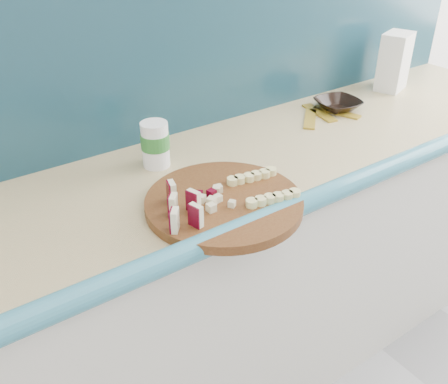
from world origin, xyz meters
TOP-DOWN VIEW (x-y plane):
  - kitchen_counter at (0.10, 1.50)m, footprint 2.20×0.63m
  - backsplash at (0.10, 1.79)m, footprint 2.20×0.02m
  - cutting_board at (-0.32, 1.31)m, footprint 0.48×0.48m
  - apple_wedges at (-0.45, 1.30)m, footprint 0.11×0.16m
  - apple_chunks at (-0.34, 1.31)m, footprint 0.06×0.07m
  - banana_slices at (-0.21, 1.29)m, footprint 0.18×0.18m
  - brown_bowl at (0.42, 1.61)m, footprint 0.18×0.18m
  - flour_bag at (0.76, 1.65)m, footprint 0.16×0.13m
  - canister at (-0.35, 1.61)m, footprint 0.08×0.08m
  - banana_peel at (0.33, 1.60)m, footprint 0.25×0.22m

SIDE VIEW (x-z plane):
  - kitchen_counter at x=0.10m, z-range 0.00..0.91m
  - banana_peel at x=0.33m, z-range 0.91..0.92m
  - cutting_board at x=-0.32m, z-range 0.91..0.94m
  - brown_bowl at x=0.42m, z-range 0.91..0.95m
  - banana_slices at x=-0.21m, z-range 0.94..0.95m
  - apple_chunks at x=-0.34m, z-range 0.94..0.96m
  - apple_wedges at x=-0.45m, z-range 0.94..0.99m
  - canister at x=-0.35m, z-range 0.91..1.05m
  - flour_bag at x=0.76m, z-range 0.91..1.14m
  - backsplash at x=0.10m, z-range 0.91..1.41m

